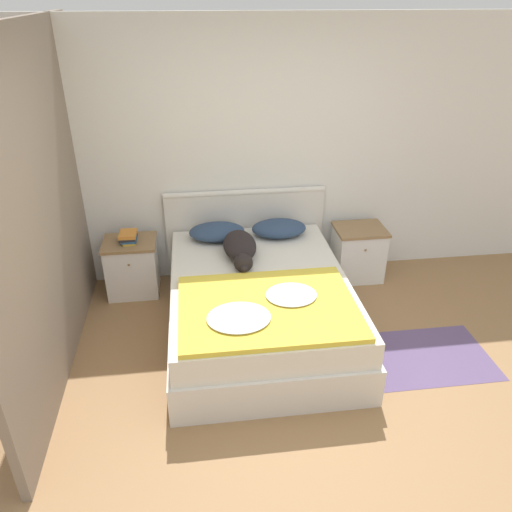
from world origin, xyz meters
TOP-DOWN VIEW (x-y plane):
  - ground_plane at (0.00, 0.00)m, footprint 16.00×16.00m
  - wall_back at (0.00, 2.13)m, footprint 9.00×0.06m
  - wall_side_left at (-1.68, 1.05)m, footprint 0.06×3.10m
  - bed at (-0.07, 1.00)m, footprint 1.54×2.07m
  - headboard at (-0.07, 2.06)m, footprint 1.62×0.06m
  - nightstand_left at (-1.23, 1.83)m, footprint 0.51×0.43m
  - nightstand_right at (1.08, 1.83)m, footprint 0.51×0.43m
  - pillow_left at (-0.38, 1.80)m, footprint 0.54×0.37m
  - pillow_right at (0.23, 1.80)m, footprint 0.54×0.37m
  - quilt at (-0.08, 0.52)m, footprint 1.35×1.02m
  - dog at (-0.19, 1.40)m, footprint 0.30×0.76m
  - book_stack at (-1.23, 1.83)m, footprint 0.17×0.21m
  - rug at (1.28, 0.47)m, footprint 1.03×0.74m

SIDE VIEW (x-z plane):
  - ground_plane at x=0.00m, z-range 0.00..0.00m
  - rug at x=1.28m, z-range 0.00..0.00m
  - bed at x=-0.07m, z-range 0.00..0.55m
  - nightstand_left at x=-1.23m, z-range 0.00..0.57m
  - nightstand_right at x=1.08m, z-range 0.00..0.57m
  - headboard at x=-0.07m, z-range 0.02..0.97m
  - quilt at x=-0.08m, z-range 0.54..0.62m
  - book_stack at x=-1.23m, z-range 0.57..0.66m
  - pillow_left at x=-0.38m, z-range 0.55..0.70m
  - pillow_right at x=0.23m, z-range 0.55..0.70m
  - dog at x=-0.19m, z-range 0.55..0.74m
  - wall_back at x=0.00m, z-range 0.00..2.55m
  - wall_side_left at x=-1.68m, z-range 0.00..2.55m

